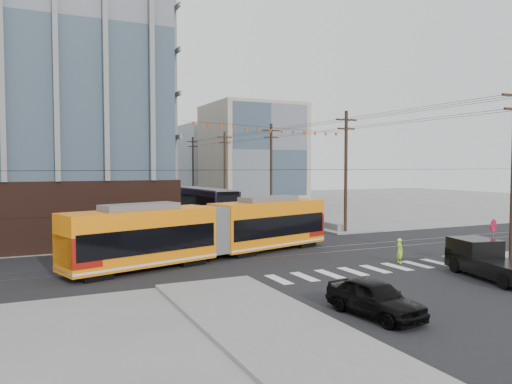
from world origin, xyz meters
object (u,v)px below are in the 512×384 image
at_px(streetcar, 211,231).
at_px(black_sedan, 375,298).
at_px(pickup_truck, 494,261).
at_px(city_bus, 202,204).

distance_m(streetcar, black_sedan, 14.62).
bearing_deg(black_sedan, pickup_truck, 7.32).
bearing_deg(black_sedan, streetcar, 89.54).
bearing_deg(pickup_truck, streetcar, 146.81).
xyz_separation_m(city_bus, pickup_truck, (4.97, -33.46, -0.88)).
relative_size(streetcar, black_sedan, 4.33).
height_order(streetcar, city_bus, streetcar).
height_order(pickup_truck, black_sedan, pickup_truck).
height_order(streetcar, pickup_truck, streetcar).
relative_size(streetcar, city_bus, 1.47).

